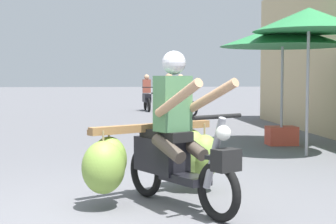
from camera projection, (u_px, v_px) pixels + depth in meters
ground_plane at (122, 220)px, 4.71m from camera, size 120.00×120.00×0.00m
motorbike_main_loaded at (166, 151)px, 5.40m from camera, size 1.67×1.98×1.58m
motorbike_distant_ahead_left at (147, 96)px, 19.53m from camera, size 0.50×1.62×1.40m
motorbike_distant_ahead_right at (169, 107)px, 12.75m from camera, size 0.82×1.51×1.40m
motorbike_distant_far_ahead at (181, 99)px, 17.10m from camera, size 0.91×1.45×1.40m
market_umbrella_near_shop at (283, 35)px, 9.53m from camera, size 2.37×2.37×2.31m
market_umbrella_further_along at (309, 20)px, 8.33m from camera, size 1.84×1.84×2.45m
produce_crate at (282, 136)px, 9.83m from camera, size 0.56×0.40×0.36m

